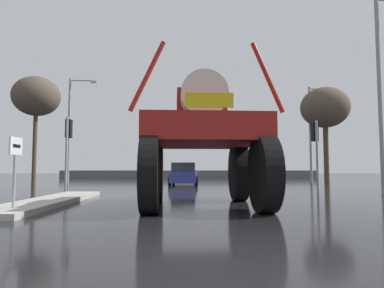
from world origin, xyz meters
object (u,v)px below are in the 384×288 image
object	(u,v)px
traffic_signal_near_left	(68,138)
streetlight_far_left	(71,124)
sedan_ahead	(184,174)
streetlight_near_right	(382,83)
lane_arrow_sign	(15,159)
traffic_signal_far_left	(255,151)
streetlight_far_right	(312,129)
traffic_signal_near_right	(315,140)
bare_tree_left	(36,97)
bare_tree_right	(325,108)
oversize_sprayer	(202,141)

from	to	relation	value
traffic_signal_near_left	streetlight_far_left	bearing A→B (deg)	107.91
sedan_ahead	streetlight_near_right	world-z (taller)	streetlight_near_right
sedan_ahead	traffic_signal_near_left	xyz separation A→B (m)	(-5.24, -8.11, 1.80)
streetlight_near_right	lane_arrow_sign	bearing A→B (deg)	-153.79
lane_arrow_sign	traffic_signal_far_left	bearing A→B (deg)	64.93
streetlight_near_right	streetlight_far_right	size ratio (longest dim) A/B	1.21
traffic_signal_near_left	traffic_signal_near_right	bearing A→B (deg)	0.01
traffic_signal_near_left	bare_tree_left	distance (m)	10.08
lane_arrow_sign	bare_tree_right	size ratio (longest dim) A/B	0.24
traffic_signal_far_left	bare_tree_left	bearing A→B (deg)	-154.73
lane_arrow_sign	streetlight_far_right	distance (m)	22.47
traffic_signal_near_right	streetlight_near_right	bearing A→B (deg)	-11.13
lane_arrow_sign	traffic_signal_near_left	xyz separation A→B (m)	(-1.12, 7.01, 1.17)
streetlight_near_right	bare_tree_right	bearing A→B (deg)	81.36
streetlight_near_right	streetlight_far_right	world-z (taller)	streetlight_near_right
traffic_signal_far_left	streetlight_near_right	distance (m)	16.83
bare_tree_left	bare_tree_right	xyz separation A→B (m)	(20.72, 1.32, -0.48)
lane_arrow_sign	streetlight_far_left	bearing A→B (deg)	104.49
bare_tree_right	oversize_sprayer	bearing A→B (deg)	-123.99
sedan_ahead	traffic_signal_far_left	size ratio (longest dim) A/B	1.12
streetlight_far_right	bare_tree_left	world-z (taller)	bare_tree_left
bare_tree_right	bare_tree_left	bearing A→B (deg)	-176.35
streetlight_far_right	bare_tree_right	distance (m)	1.88
lane_arrow_sign	bare_tree_right	distance (m)	22.30
traffic_signal_near_right	bare_tree_right	size ratio (longest dim) A/B	0.46
lane_arrow_sign	traffic_signal_far_left	size ratio (longest dim) A/B	0.46
traffic_signal_near_left	bare_tree_right	world-z (taller)	bare_tree_right
bare_tree_left	oversize_sprayer	bearing A→B (deg)	-50.87
lane_arrow_sign	bare_tree_left	world-z (taller)	bare_tree_left
lane_arrow_sign	oversize_sprayer	world-z (taller)	oversize_sprayer
sedan_ahead	traffic_signal_far_left	xyz separation A→B (m)	(6.62, 7.84, 2.03)
traffic_signal_near_left	traffic_signal_far_left	size ratio (longest dim) A/B	0.92
streetlight_far_right	traffic_signal_near_left	bearing A→B (deg)	-145.56
traffic_signal_near_right	streetlight_far_right	world-z (taller)	streetlight_far_right
sedan_ahead	traffic_signal_far_left	distance (m)	10.46
traffic_signal_far_left	streetlight_far_right	size ratio (longest dim) A/B	0.50
traffic_signal_near_left	streetlight_far_left	xyz separation A→B (m)	(-3.44, 10.65, 2.01)
lane_arrow_sign	streetlight_far_left	world-z (taller)	streetlight_far_left
sedan_ahead	traffic_signal_far_left	world-z (taller)	traffic_signal_far_left
streetlight_near_right	streetlight_far_right	bearing A→B (deg)	85.32
traffic_signal_near_right	streetlight_far_left	distance (m)	18.33
traffic_signal_far_left	oversize_sprayer	bearing A→B (deg)	-105.81
lane_arrow_sign	streetlight_near_right	size ratio (longest dim) A/B	0.19
lane_arrow_sign	streetlight_far_right	world-z (taller)	streetlight_far_right
bare_tree_left	bare_tree_right	size ratio (longest dim) A/B	1.05
oversize_sprayer	traffic_signal_near_left	world-z (taller)	oversize_sprayer
streetlight_far_left	streetlight_far_right	xyz separation A→B (m)	(18.55, -0.29, -0.37)
traffic_signal_near_left	traffic_signal_near_right	xyz separation A→B (m)	(11.33, 0.00, -0.10)
sedan_ahead	streetlight_far_left	size ratio (longest dim) A/B	0.52
streetlight_far_left	bare_tree_left	size ratio (longest dim) A/B	1.08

